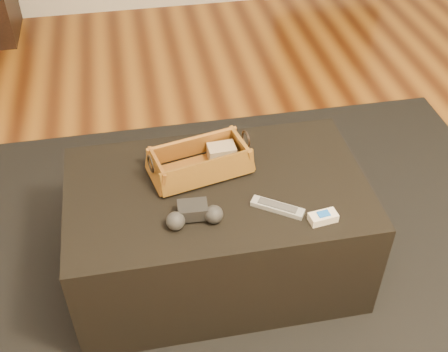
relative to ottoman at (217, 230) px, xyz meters
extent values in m
cube|color=black|center=(0.00, -0.05, -0.22)|extent=(2.60, 2.00, 0.01)
cube|color=black|center=(0.00, 0.00, 0.00)|extent=(1.00, 0.60, 0.42)
cube|color=black|center=(-0.06, 0.07, 0.23)|extent=(0.18, 0.09, 0.02)
cube|color=tan|center=(0.04, 0.13, 0.25)|extent=(0.10, 0.07, 0.05)
cube|color=#9C5B23|center=(-0.04, 0.09, 0.22)|extent=(0.32, 0.20, 0.01)
cube|color=#AF6D27|center=(-0.06, 0.16, 0.26)|extent=(0.32, 0.10, 0.09)
cube|color=#8D611F|center=(-0.03, 0.01, 0.26)|extent=(0.32, 0.10, 0.09)
cube|color=#955F21|center=(0.11, 0.12, 0.26)|extent=(0.06, 0.16, 0.09)
cube|color=#8F5920|center=(-0.19, 0.05, 0.26)|extent=(0.06, 0.16, 0.09)
torus|color=#312620|center=(0.12, 0.12, 0.30)|extent=(0.02, 0.06, 0.06)
torus|color=black|center=(-0.21, 0.05, 0.30)|extent=(0.02, 0.06, 0.06)
cube|color=black|center=(-0.10, -0.12, 0.24)|extent=(0.10, 0.07, 0.04)
sphere|color=#2A2A2C|center=(-0.16, -0.16, 0.24)|extent=(0.06, 0.06, 0.06)
sphere|color=#262528|center=(-0.04, -0.15, 0.24)|extent=(0.06, 0.06, 0.06)
cube|color=#A3A6AA|center=(0.17, -0.14, 0.22)|extent=(0.16, 0.13, 0.02)
cube|color=#404043|center=(0.17, -0.14, 0.23)|extent=(0.12, 0.09, 0.00)
cube|color=white|center=(0.29, -0.22, 0.22)|extent=(0.09, 0.05, 0.03)
cube|color=blue|center=(0.29, -0.22, 0.24)|extent=(0.04, 0.03, 0.01)
camera|label=1|loc=(-0.23, -1.35, 1.46)|focal=45.00mm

